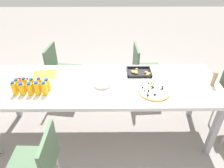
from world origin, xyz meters
The scene contains 21 objects.
ground_plane centered at (0.00, 0.00, 0.00)m, with size 12.00×12.00×0.00m, color gray.
party_table centered at (0.00, 0.00, 0.70)m, with size 2.54×0.80×0.76m.
chair_near_left centered at (-0.53, -0.79, 0.50)m, with size 0.41×0.41×0.83m.
chair_far_left centered at (-0.64, 0.77, 0.50)m, with size 0.45×0.45×0.83m.
chair_far_right centered at (0.56, 0.77, 0.50)m, with size 0.42×0.42×0.83m.
juice_bottle_0 centered at (-0.87, -0.18, 0.83)m, with size 0.05×0.05×0.15m.
juice_bottle_1 centered at (-0.79, -0.18, 0.82)m, with size 0.06×0.06×0.14m.
juice_bottle_2 centered at (-0.71, -0.18, 0.83)m, with size 0.06×0.06×0.14m.
juice_bottle_3 centered at (-0.64, -0.18, 0.83)m, with size 0.06×0.06×0.15m.
juice_bottle_4 centered at (-0.57, -0.18, 0.83)m, with size 0.06×0.06×0.15m.
juice_bottle_5 centered at (-0.86, -0.10, 0.82)m, with size 0.05×0.05×0.13m.
juice_bottle_6 centered at (-0.79, -0.10, 0.83)m, with size 0.05×0.05×0.14m.
juice_bottle_7 centered at (-0.71, -0.11, 0.83)m, with size 0.06×0.06×0.14m.
juice_bottle_8 centered at (-0.63, -0.10, 0.83)m, with size 0.05×0.05×0.15m.
juice_bottle_9 centered at (-0.56, -0.10, 0.82)m, with size 0.06×0.06×0.14m.
fruit_pizza centered at (0.53, -0.15, 0.77)m, with size 0.33×0.33×0.05m.
snack_tray centered at (0.42, 0.21, 0.77)m, with size 0.28×0.21×0.04m.
plate_stack centered at (0.00, -0.02, 0.78)m, with size 0.20×0.20×0.03m.
napkin_stack centered at (-0.91, 0.03, 0.77)m, with size 0.15×0.15×0.01m, color red.
cardboard_tube centered at (1.17, -0.04, 0.84)m, with size 0.04×0.04×0.16m, color #9E7A56.
paper_folder centered at (-0.67, 0.19, 0.76)m, with size 0.26×0.20×0.01m, color yellow.
Camera 1 is at (0.09, -1.85, 2.05)m, focal length 33.59 mm.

